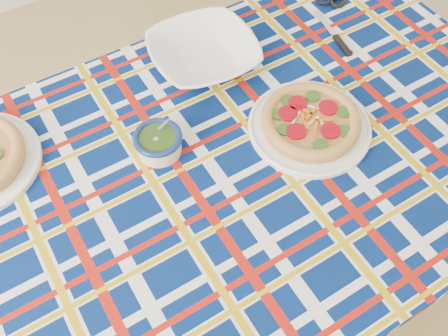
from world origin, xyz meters
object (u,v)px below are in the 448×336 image
dining_table (239,176)px  pesto_bowl (158,141)px  serving_bowl (204,54)px  main_focaccia_plate (311,121)px

dining_table → pesto_bowl: size_ratio=13.37×
dining_table → serving_bowl: (0.08, 0.32, 0.11)m
dining_table → serving_bowl: size_ratio=5.49×
pesto_bowl → serving_bowl: 0.31m
dining_table → pesto_bowl: (-0.15, 0.12, 0.11)m
main_focaccia_plate → serving_bowl: bearing=108.4°
main_focaccia_plate → pesto_bowl: size_ratio=2.67×
main_focaccia_plate → serving_bowl: serving_bowl is taller
serving_bowl → main_focaccia_plate: bearing=-71.6°
main_focaccia_plate → pesto_bowl: 0.37m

